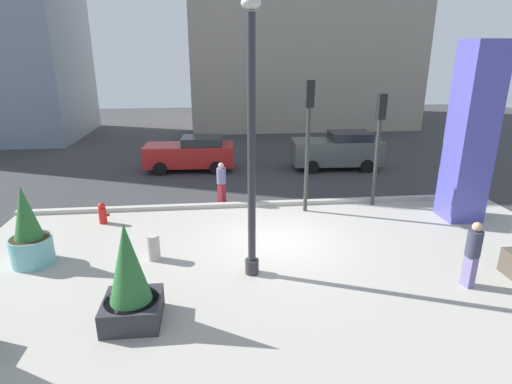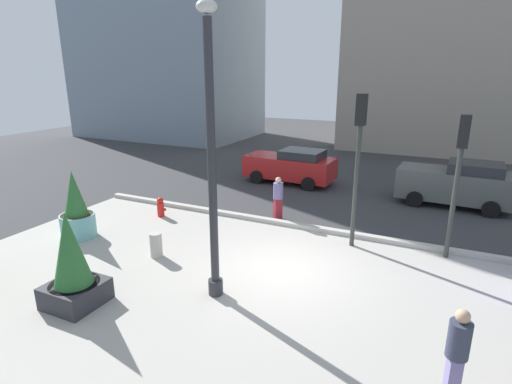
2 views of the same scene
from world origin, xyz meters
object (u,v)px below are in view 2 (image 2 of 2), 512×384
concrete_bollard (156,245)px  traffic_light_far_side (459,164)px  car_curb_west (291,166)px  pedestrian_on_sidewalk (278,196)px  car_intersection (457,184)px  fire_hydrant (161,207)px  potted_plant_by_pillar (76,211)px  pedestrian_crossing (457,351)px  lamp_post (212,166)px  potted_plant_curbside (72,266)px  traffic_light_corner (359,147)px

concrete_bollard → traffic_light_far_side: 8.94m
car_curb_west → pedestrian_on_sidewalk: size_ratio=2.73×
car_intersection → fire_hydrant: bearing=-148.4°
traffic_light_far_side → fire_hydrant: bearing=-175.4°
fire_hydrant → traffic_light_far_side: traffic_light_far_side is taller
traffic_light_far_side → car_curb_west: 9.39m
car_curb_west → pedestrian_on_sidewalk: car_curb_west is taller
traffic_light_far_side → pedestrian_on_sidewalk: bearing=171.6°
concrete_bollard → pedestrian_on_sidewalk: bearing=65.7°
fire_hydrant → car_curb_west: 7.17m
concrete_bollard → car_intersection: car_intersection is taller
fire_hydrant → pedestrian_on_sidewalk: (4.10, 1.65, 0.52)m
concrete_bollard → potted_plant_by_pillar: bearing=178.2°
potted_plant_by_pillar → pedestrian_on_sidewalk: size_ratio=1.40×
potted_plant_by_pillar → fire_hydrant: bearing=66.0°
concrete_bollard → car_intersection: (7.96, 9.01, 0.56)m
potted_plant_by_pillar → car_intersection: (11.25, 8.91, 0.03)m
pedestrian_crossing → pedestrian_on_sidewalk: 8.99m
lamp_post → potted_plant_by_pillar: size_ratio=2.97×
potted_plant_curbside → pedestrian_on_sidewalk: bearing=73.9°
pedestrian_on_sidewalk → traffic_light_corner: bearing=-22.0°
potted_plant_by_pillar → traffic_light_corner: (8.34, 3.18, 2.25)m
potted_plant_by_pillar → pedestrian_crossing: (11.24, -2.37, 0.06)m
concrete_bollard → car_curb_west: (0.68, 9.46, 0.47)m
fire_hydrant → traffic_light_corner: traffic_light_corner is taller
traffic_light_corner → pedestrian_on_sidewalk: (-3.02, 1.22, -2.27)m
potted_plant_by_pillar → traffic_light_corner: bearing=20.8°
fire_hydrant → traffic_light_far_side: (9.84, 0.80, 2.47)m
car_curb_west → pedestrian_on_sidewalk: (1.36, -4.96, 0.04)m
concrete_bollard → car_curb_west: size_ratio=0.17×
potted_plant_by_pillar → fire_hydrant: (1.22, 2.75, -0.53)m
car_curb_west → car_intersection: bearing=-3.5°
traffic_light_corner → concrete_bollard: bearing=-147.0°
pedestrian_crossing → fire_hydrant: bearing=153.0°
pedestrian_crossing → pedestrian_on_sidewalk: pedestrian_crossing is taller
traffic_light_corner → pedestrian_crossing: traffic_light_corner is taller
car_intersection → potted_plant_curbside: bearing=-124.2°
traffic_light_corner → traffic_light_far_side: (2.72, 0.37, -0.32)m
traffic_light_far_side → pedestrian_on_sidewalk: traffic_light_far_side is taller
fire_hydrant → concrete_bollard: same height
car_curb_west → pedestrian_crossing: 13.80m
potted_plant_curbside → pedestrian_on_sidewalk: (2.12, 7.36, -0.10)m
traffic_light_corner → car_intersection: bearing=63.1°
potted_plant_curbside → traffic_light_corner: size_ratio=0.49×
pedestrian_on_sidewalk → fire_hydrant: bearing=-158.1°
traffic_light_corner → car_curb_west: size_ratio=1.07×
potted_plant_curbside → car_curb_west: size_ratio=0.53×
potted_plant_curbside → traffic_light_far_side: bearing=39.6°
traffic_light_corner → traffic_light_far_side: 2.76m
car_intersection → concrete_bollard: bearing=-131.5°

